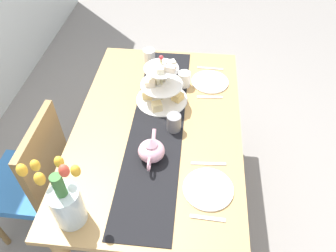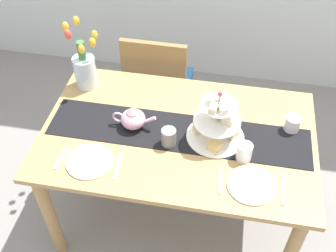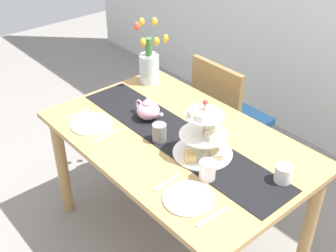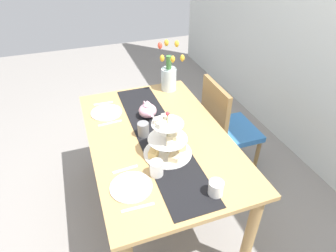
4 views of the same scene
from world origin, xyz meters
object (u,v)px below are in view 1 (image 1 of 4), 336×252
Objects in this scene: knife_left at (208,164)px; cream_jug at (149,56)px; dining_table at (158,138)px; fork_left at (208,218)px; teapot at (151,150)px; tulip_vase at (65,201)px; fork_right at (210,97)px; dinner_plate_right at (210,82)px; tiered_cake_stand at (161,88)px; chair_left at (34,177)px; knife_right at (210,68)px; dinner_plate_left at (208,189)px; mug_grey at (174,123)px; mug_white_text at (184,79)px.

cream_jug is at bearing 26.09° from knife_left.
fork_left reaches higher than dining_table.
teapot is 2.80× the size of cream_jug.
tulip_vase reaches higher than fork_right.
dinner_plate_right is (0.64, 0.00, 0.00)m from knife_left.
cream_jug is at bearing 18.17° from tiered_cake_stand.
dinner_plate_right is (0.64, -0.96, 0.25)m from chair_left.
tulip_vase is 2.42× the size of knife_right.
knife_right is at bearing -26.75° from tulip_vase.
knife_left is (-0.45, -0.28, -0.09)m from tiered_cake_stand.
tulip_vase is 0.62m from dinner_plate_left.
dinner_plate_left reaches higher than fork_right.
dinner_plate_left is at bearing -152.36° from mug_grey.
dinner_plate_left is (-0.15, -0.96, 0.25)m from chair_left.
teapot is 0.83m from knife_right.
knife_right is (-0.05, -0.41, -0.04)m from cream_jug.
dinner_plate_left is 0.76m from mug_white_text.
teapot is 0.60m from mug_white_text.
mug_white_text is at bearing -11.48° from teapot.
teapot is 0.29m from knife_left.
knife_left and fork_right have the same top height.
teapot reaches higher than dining_table.
dining_table is at bearing 152.56° from knife_right.
dining_table is 16.86× the size of cream_jug.
dinner_plate_left reaches higher than dining_table.
cream_jug is 1.06m from dinner_plate_left.
tulip_vase is 4.84× the size of cream_jug.
tulip_vase reaches higher than dinner_plate_right.
tiered_cake_stand reaches higher than dinner_plate_right.
teapot is at bearing -179.78° from tiered_cake_stand.
dinner_plate_left is at bearing 180.00° from fork_right.
dinner_plate_left is 1.35× the size of knife_right.
mug_grey reaches higher than dining_table.
fork_left is (-1.12, -0.41, -0.04)m from cream_jug.
dinner_plate_left is at bearing -167.81° from mug_white_text.
fork_right is (-0.34, -0.41, -0.04)m from cream_jug.
mug_white_text reaches higher than knife_left.
tulip_vase is 4.33× the size of mug_white_text.
fork_right is at bearing -79.55° from tiered_cake_stand.
tiered_cake_stand is 3.58× the size of cream_jug.
chair_left is at bearing 123.40° from tiered_cake_stand.
chair_left reaches higher than mug_grey.
cream_jug is 0.53m from fork_right.
knife_left is (-0.83, -0.41, -0.04)m from cream_jug.
mug_white_text is at bearing 12.19° from dinner_plate_left.
teapot reaches higher than fork_right.
fork_right is (0.50, 0.00, 0.00)m from knife_left.
mug_white_text is at bearing -133.82° from cream_jug.
dinner_plate_left is at bearing -98.63° from chair_left.
teapot is at bearing 160.28° from knife_right.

